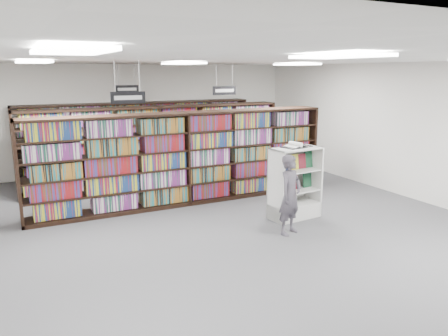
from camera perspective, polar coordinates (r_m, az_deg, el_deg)
name	(u,v)px	position (r m, az deg, el deg)	size (l,w,h in m)	color
floor	(224,230)	(8.49, 0.06, -8.08)	(12.00, 12.00, 0.00)	#48484C
ceiling	(225,59)	(7.95, 0.07, 14.05)	(10.00, 12.00, 0.10)	white
wall_back	(136,118)	(13.65, -11.36, 6.42)	(10.00, 0.10, 3.20)	white
wall_right	(415,132)	(11.21, 23.63, 4.35)	(0.10, 12.00, 3.20)	white
bookshelf_row_near	(185,158)	(9.97, -5.09, 1.25)	(7.00, 0.60, 2.10)	black
bookshelf_row_mid	(158,145)	(11.82, -8.67, 2.93)	(7.00, 0.60, 2.10)	black
bookshelf_row_far	(140,137)	(13.43, -10.92, 3.98)	(7.00, 0.60, 2.10)	black
aisle_sign_left	(128,97)	(8.38, -12.42, 9.11)	(0.65, 0.02, 0.80)	#B2B2B7
aisle_sign_right	(224,90)	(11.31, 0.05, 10.19)	(0.65, 0.02, 0.80)	#B2B2B7
aisle_sign_center	(127,88)	(12.50, -12.55, 10.11)	(0.65, 0.02, 0.80)	#B2B2B7
troffer_front_left	(71,50)	(4.15, -19.36, 14.28)	(0.60, 1.20, 0.04)	white
troffer_front_center	(339,56)	(5.44, 14.82, 13.97)	(0.60, 1.20, 0.04)	white
troffer_back_left	(34,62)	(9.13, -23.62, 12.59)	(0.60, 1.20, 0.04)	white
troffer_back_center	(183,63)	(9.78, -5.34, 13.47)	(0.60, 1.20, 0.04)	white
troffer_back_right	(297,64)	(11.23, 9.47, 13.22)	(0.60, 1.20, 0.04)	white
endcap_display	(293,194)	(9.19, 9.05, -3.41)	(1.10, 0.63, 1.48)	white
open_book	(296,146)	(9.02, 9.40, 2.92)	(0.68, 0.48, 0.13)	black
shopper	(290,195)	(8.18, 8.65, -3.49)	(0.55, 0.36, 1.50)	#49454F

